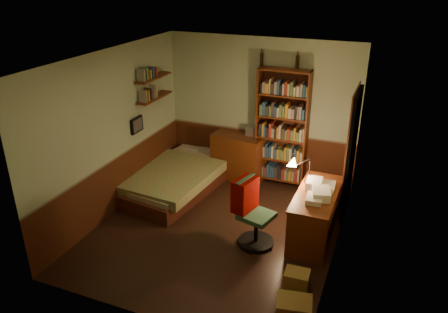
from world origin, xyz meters
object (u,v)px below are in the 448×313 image
at_px(bookshelf, 282,129).
at_px(desk, 315,215).
at_px(mini_stereo, 254,131).
at_px(desk_lamp, 310,165).
at_px(dresser, 239,157).
at_px(cardboard_box_b, 297,279).
at_px(cardboard_box_a, 294,311).
at_px(bed, 177,170).
at_px(office_chair, 256,217).

xyz_separation_m(bookshelf, desk, (0.94, -1.50, -0.69)).
relative_size(mini_stereo, desk_lamp, 0.48).
xyz_separation_m(dresser, cardboard_box_b, (1.75, -2.61, -0.32)).
bearing_deg(bookshelf, cardboard_box_a, -71.48).
distance_m(desk, cardboard_box_a, 1.80).
distance_m(mini_stereo, cardboard_box_b, 3.22).
bearing_deg(desk, cardboard_box_a, -85.69).
bearing_deg(cardboard_box_a, bookshelf, 108.08).
distance_m(bed, dresser, 1.18).
bearing_deg(desk_lamp, desk, -78.90).
distance_m(dresser, desk, 2.23).
bearing_deg(cardboard_box_a, desk, 94.15).
distance_m(desk, cardboard_box_b, 1.22).
distance_m(bed, bookshelf, 2.00).
xyz_separation_m(dresser, bookshelf, (0.78, 0.08, 0.63)).
relative_size(desk_lamp, cardboard_box_b, 1.93).
relative_size(bed, cardboard_box_a, 5.90).
height_order(dresser, office_chair, office_chair).
bearing_deg(dresser, office_chair, -54.85).
distance_m(bookshelf, cardboard_box_b, 3.02).
distance_m(mini_stereo, cardboard_box_a, 3.77).
bearing_deg(dresser, cardboard_box_b, -48.06).
relative_size(desk_lamp, office_chair, 0.66).
height_order(bed, bookshelf, bookshelf).
height_order(bed, mini_stereo, mini_stereo).
bearing_deg(desk_lamp, mini_stereo, 111.01).
bearing_deg(desk, cardboard_box_b, -88.57).
relative_size(bed, desk, 1.70).
bearing_deg(dresser, bookshelf, 14.41).
height_order(mini_stereo, desk, mini_stereo).
relative_size(mini_stereo, cardboard_box_a, 0.72).
relative_size(bed, desk_lamp, 3.92).
height_order(bookshelf, cardboard_box_a, bookshelf).
bearing_deg(cardboard_box_a, bed, 138.47).
relative_size(bed, mini_stereo, 8.23).
bearing_deg(office_chair, mini_stereo, 123.61).
xyz_separation_m(desk, office_chair, (-0.73, -0.52, 0.08)).
bearing_deg(dresser, mini_stereo, 34.10).
bearing_deg(desk, bed, 166.61).
xyz_separation_m(mini_stereo, office_chair, (0.73, -2.06, -0.48)).
relative_size(dresser, office_chair, 1.07).
xyz_separation_m(bed, dresser, (0.87, 0.79, 0.08)).
bearing_deg(desk_lamp, office_chair, -148.94).
relative_size(bed, cardboard_box_b, 7.58).
distance_m(mini_stereo, office_chair, 2.24).
height_order(dresser, mini_stereo, mini_stereo).
xyz_separation_m(bed, bookshelf, (1.65, 0.88, 0.71)).
xyz_separation_m(bookshelf, desk_lamp, (0.76, -1.24, -0.03)).
height_order(cardboard_box_a, cardboard_box_b, cardboard_box_a).
relative_size(mini_stereo, desk, 0.21).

